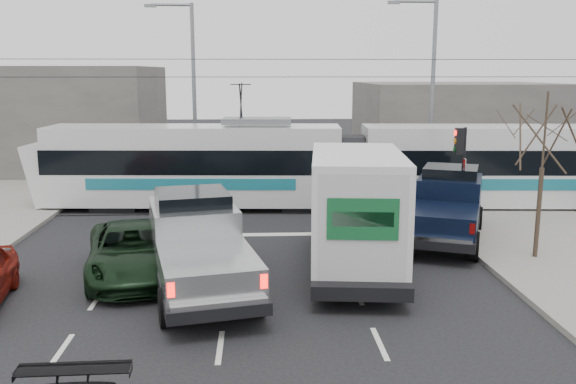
{
  "coord_description": "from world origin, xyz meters",
  "views": [
    {
      "loc": [
        -0.87,
        -15.01,
        5.71
      ],
      "look_at": [
        0.13,
        4.71,
        1.8
      ],
      "focal_mm": 38.0,
      "sensor_mm": 36.0,
      "label": 1
    }
  ],
  "objects_px": {
    "box_truck": "(355,212)",
    "navy_pickup": "(448,205)",
    "street_lamp_near": "(429,84)",
    "green_car": "(132,251)",
    "tram": "(350,165)",
    "silver_pickup": "(197,242)",
    "bare_tree": "(545,138)",
    "street_lamp_far": "(190,84)",
    "traffic_signal": "(460,155)"
  },
  "relations": [
    {
      "from": "silver_pickup",
      "to": "bare_tree",
      "type": "bearing_deg",
      "value": -3.82
    },
    {
      "from": "street_lamp_near",
      "to": "silver_pickup",
      "type": "distance_m",
      "value": 16.84
    },
    {
      "from": "traffic_signal",
      "to": "green_car",
      "type": "distance_m",
      "value": 12.06
    },
    {
      "from": "green_car",
      "to": "tram",
      "type": "bearing_deg",
      "value": 36.71
    },
    {
      "from": "street_lamp_near",
      "to": "street_lamp_far",
      "type": "xyz_separation_m",
      "value": [
        -11.5,
        2.0,
        0.0
      ]
    },
    {
      "from": "traffic_signal",
      "to": "tram",
      "type": "relative_size",
      "value": 0.14
    },
    {
      "from": "box_truck",
      "to": "navy_pickup",
      "type": "bearing_deg",
      "value": 46.69
    },
    {
      "from": "street_lamp_near",
      "to": "box_truck",
      "type": "relative_size",
      "value": 1.23
    },
    {
      "from": "street_lamp_near",
      "to": "green_car",
      "type": "relative_size",
      "value": 1.71
    },
    {
      "from": "green_car",
      "to": "traffic_signal",
      "type": "bearing_deg",
      "value": 11.64
    },
    {
      "from": "bare_tree",
      "to": "street_lamp_near",
      "type": "relative_size",
      "value": 0.56
    },
    {
      "from": "street_lamp_near",
      "to": "box_truck",
      "type": "distance_m",
      "value": 13.7
    },
    {
      "from": "silver_pickup",
      "to": "green_car",
      "type": "distance_m",
      "value": 2.15
    },
    {
      "from": "street_lamp_near",
      "to": "navy_pickup",
      "type": "xyz_separation_m",
      "value": [
        -1.68,
        -8.92,
        -3.91
      ]
    },
    {
      "from": "bare_tree",
      "to": "tram",
      "type": "relative_size",
      "value": 0.2
    },
    {
      "from": "street_lamp_near",
      "to": "green_car",
      "type": "xyz_separation_m",
      "value": [
        -11.75,
        -12.26,
        -4.38
      ]
    },
    {
      "from": "navy_pickup",
      "to": "silver_pickup",
      "type": "bearing_deg",
      "value": -131.12
    },
    {
      "from": "silver_pickup",
      "to": "green_car",
      "type": "height_order",
      "value": "silver_pickup"
    },
    {
      "from": "street_lamp_far",
      "to": "navy_pickup",
      "type": "height_order",
      "value": "street_lamp_far"
    },
    {
      "from": "tram",
      "to": "box_truck",
      "type": "distance_m",
      "value": 8.43
    },
    {
      "from": "box_truck",
      "to": "green_car",
      "type": "relative_size",
      "value": 1.39
    },
    {
      "from": "street_lamp_far",
      "to": "silver_pickup",
      "type": "bearing_deg",
      "value": -83.7
    },
    {
      "from": "street_lamp_near",
      "to": "street_lamp_far",
      "type": "relative_size",
      "value": 1.0
    },
    {
      "from": "tram",
      "to": "navy_pickup",
      "type": "xyz_separation_m",
      "value": [
        2.6,
        -5.14,
        -0.64
      ]
    },
    {
      "from": "box_truck",
      "to": "green_car",
      "type": "xyz_separation_m",
      "value": [
        -6.35,
        -0.12,
        -1.02
      ]
    },
    {
      "from": "traffic_signal",
      "to": "box_truck",
      "type": "bearing_deg",
      "value": -134.53
    },
    {
      "from": "traffic_signal",
      "to": "navy_pickup",
      "type": "distance_m",
      "value": 2.25
    },
    {
      "from": "tram",
      "to": "silver_pickup",
      "type": "relative_size",
      "value": 3.63
    },
    {
      "from": "tram",
      "to": "navy_pickup",
      "type": "bearing_deg",
      "value": -59.83
    },
    {
      "from": "traffic_signal",
      "to": "street_lamp_far",
      "type": "distance_m",
      "value": 14.47
    },
    {
      "from": "silver_pickup",
      "to": "navy_pickup",
      "type": "height_order",
      "value": "navy_pickup"
    },
    {
      "from": "green_car",
      "to": "navy_pickup",
      "type": "bearing_deg",
      "value": 6.41
    },
    {
      "from": "box_truck",
      "to": "bare_tree",
      "type": "bearing_deg",
      "value": 12.28
    },
    {
      "from": "traffic_signal",
      "to": "street_lamp_near",
      "type": "relative_size",
      "value": 0.4
    },
    {
      "from": "tram",
      "to": "silver_pickup",
      "type": "height_order",
      "value": "tram"
    },
    {
      "from": "navy_pickup",
      "to": "green_car",
      "type": "xyz_separation_m",
      "value": [
        -10.07,
        -3.34,
        -0.47
      ]
    },
    {
      "from": "traffic_signal",
      "to": "tram",
      "type": "distance_m",
      "value": 5.15
    },
    {
      "from": "street_lamp_far",
      "to": "traffic_signal",
      "type": "bearing_deg",
      "value": -41.72
    },
    {
      "from": "street_lamp_far",
      "to": "tram",
      "type": "bearing_deg",
      "value": -38.66
    },
    {
      "from": "street_lamp_near",
      "to": "tram",
      "type": "relative_size",
      "value": 0.35
    },
    {
      "from": "street_lamp_near",
      "to": "silver_pickup",
      "type": "height_order",
      "value": "street_lamp_near"
    },
    {
      "from": "bare_tree",
      "to": "street_lamp_far",
      "type": "xyz_separation_m",
      "value": [
        -11.79,
        13.5,
        1.32
      ]
    },
    {
      "from": "tram",
      "to": "green_car",
      "type": "bearing_deg",
      "value": -128.04
    },
    {
      "from": "street_lamp_near",
      "to": "green_car",
      "type": "distance_m",
      "value": 17.53
    },
    {
      "from": "silver_pickup",
      "to": "street_lamp_near",
      "type": "bearing_deg",
      "value": 40.28
    },
    {
      "from": "street_lamp_far",
      "to": "tram",
      "type": "height_order",
      "value": "street_lamp_far"
    },
    {
      "from": "box_truck",
      "to": "navy_pickup",
      "type": "xyz_separation_m",
      "value": [
        3.73,
        3.21,
        -0.55
      ]
    },
    {
      "from": "bare_tree",
      "to": "green_car",
      "type": "bearing_deg",
      "value": -176.4
    },
    {
      "from": "street_lamp_near",
      "to": "tram",
      "type": "bearing_deg",
      "value": -138.56
    },
    {
      "from": "bare_tree",
      "to": "street_lamp_far",
      "type": "relative_size",
      "value": 0.56
    }
  ]
}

